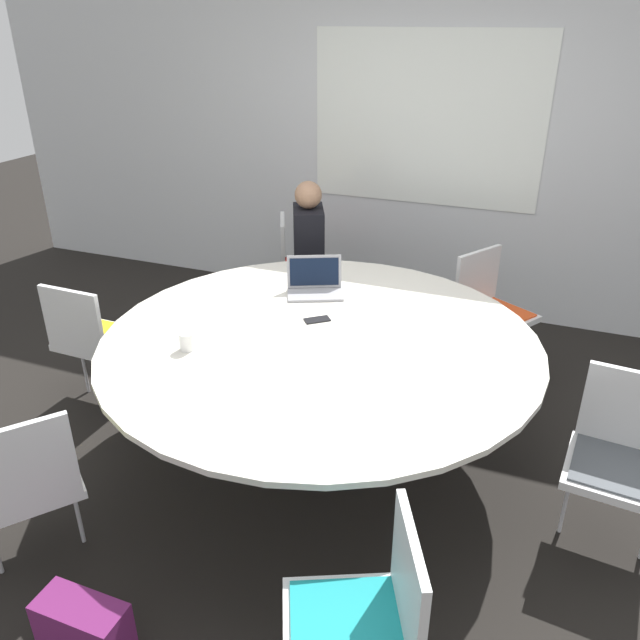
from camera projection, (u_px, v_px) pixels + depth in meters
name	position (u px, v px, depth m)	size (l,w,h in m)	color
ground_plane	(320.00, 452.00, 3.61)	(16.00, 16.00, 0.00)	black
wall_back	(425.00, 145.00, 4.92)	(8.00, 0.07, 2.70)	silver
conference_table	(320.00, 353.00, 3.32)	(2.30, 2.30, 0.75)	#B7B7BC
chair_0	(299.00, 260.00, 5.00)	(0.56, 0.57, 0.85)	silver
chair_1	(91.00, 334.00, 3.85)	(0.45, 0.43, 0.85)	silver
chair_2	(24.00, 479.00, 2.64)	(0.60, 0.61, 0.85)	silver
chair_3	(367.00, 616.00, 2.04)	(0.57, 0.58, 0.85)	silver
chair_4	(622.00, 451.00, 2.81)	(0.48, 0.47, 0.85)	silver
chair_5	(489.00, 304.00, 4.25)	(0.59, 0.59, 0.85)	silver
person_0	(311.00, 247.00, 4.70)	(0.35, 0.42, 1.20)	black
laptop	(315.00, 284.00, 3.78)	(0.40, 0.35, 0.21)	#99999E
coffee_cup	(187.00, 341.00, 3.13)	(0.08, 0.08, 0.09)	white
cell_phone	(317.00, 320.00, 3.45)	(0.15, 0.14, 0.01)	black
handbag	(85.00, 631.00, 2.40)	(0.36, 0.16, 0.28)	#661E56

